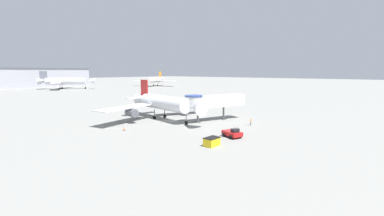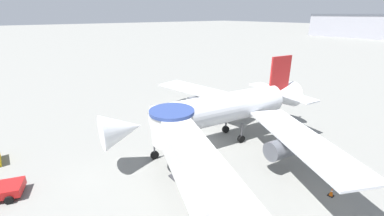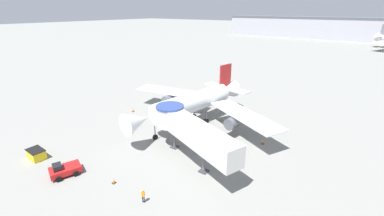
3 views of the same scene
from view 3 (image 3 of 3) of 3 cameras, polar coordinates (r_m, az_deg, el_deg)
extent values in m
plane|color=gray|center=(45.09, -1.87, -4.33)|extent=(800.00, 800.00, 0.00)
cylinder|color=silver|center=(44.76, 0.06, 1.26)|extent=(5.94, 16.68, 3.45)
cone|color=silver|center=(38.08, -12.18, -2.93)|extent=(4.00, 4.28, 3.45)
cone|color=silver|center=(51.49, 7.45, 3.76)|extent=(4.21, 5.65, 3.45)
cube|color=silver|center=(53.03, -4.76, 3.70)|extent=(15.05, 6.31, 0.22)
cube|color=silver|center=(41.74, 11.62, -1.60)|extent=(14.85, 10.21, 0.22)
cube|color=#B21E1E|center=(50.46, 7.44, 7.07)|extent=(0.75, 3.29, 4.49)
cube|color=silver|center=(51.51, 7.66, 4.46)|extent=(10.16, 3.81, 0.18)
cylinder|color=#565960|center=(51.92, -4.74, 1.93)|extent=(2.38, 3.54, 1.90)
cylinder|color=#565960|center=(42.01, 9.40, -3.07)|extent=(2.38, 3.54, 1.90)
cylinder|color=#4C4C51|center=(40.81, -8.24, -5.18)|extent=(0.18, 0.18, 1.98)
cylinder|color=black|center=(41.25, -8.16, -6.41)|extent=(0.40, 0.93, 0.90)
cylinder|color=#4C4C51|center=(48.10, 0.46, -0.76)|extent=(0.22, 0.22, 1.98)
cylinder|color=black|center=(48.48, 0.46, -1.84)|extent=(0.53, 0.95, 0.90)
cylinder|color=#4C4C51|center=(46.15, 3.22, -1.77)|extent=(0.22, 0.22, 1.98)
cylinder|color=black|center=(46.54, 3.19, -2.90)|extent=(0.53, 0.95, 0.90)
cube|color=silver|center=(32.37, 1.26, -5.96)|extent=(14.17, 7.39, 2.80)
cylinder|color=silver|center=(37.85, -4.86, -1.87)|extent=(3.90, 3.90, 2.80)
cylinder|color=navy|center=(37.27, -4.93, 0.33)|extent=(4.10, 4.10, 0.30)
cylinder|color=#56565B|center=(38.24, -3.89, -6.59)|extent=(0.44, 0.44, 3.24)
cube|color=#333338|center=(38.99, -3.84, -8.62)|extent=(1.10, 1.10, 0.12)
cylinder|color=#56565B|center=(32.89, 2.66, -11.58)|extent=(0.44, 0.44, 3.24)
cube|color=#333338|center=(33.75, 2.61, -13.81)|extent=(1.10, 1.10, 0.12)
cube|color=red|center=(36.45, -26.34, -12.16)|extent=(3.17, 4.05, 0.73)
cube|color=black|center=(36.06, -27.78, -11.52)|extent=(1.52, 1.36, 0.65)
cylinder|color=black|center=(37.51, -28.02, -12.16)|extent=(0.55, 0.76, 0.69)
cylinder|color=black|center=(35.68, -27.52, -13.85)|extent=(0.55, 0.76, 0.69)
cylinder|color=black|center=(37.63, -25.06, -11.49)|extent=(0.55, 0.76, 0.69)
cylinder|color=black|center=(35.80, -24.39, -13.14)|extent=(0.55, 0.76, 0.69)
cube|color=yellow|center=(41.91, -31.30, -8.80)|extent=(2.53, 1.72, 1.29)
cube|color=black|center=(41.61, -31.47, -7.97)|extent=(2.68, 1.82, 0.08)
cube|color=black|center=(33.19, -16.95, -15.63)|extent=(0.43, 0.43, 0.04)
cone|color=orange|center=(32.98, -17.01, -15.13)|extent=(0.30, 0.30, 0.67)
cylinder|color=white|center=(32.93, -17.03, -15.02)|extent=(0.16, 0.16, 0.08)
cube|color=black|center=(41.29, 15.40, -7.66)|extent=(0.46, 0.46, 0.04)
cone|color=orange|center=(41.12, 15.45, -7.20)|extent=(0.31, 0.31, 0.72)
cylinder|color=white|center=(41.08, 15.46, -7.09)|extent=(0.17, 0.17, 0.09)
cube|color=black|center=(53.23, -12.94, -0.75)|extent=(0.46, 0.46, 0.04)
cone|color=orange|center=(53.09, -12.98, -0.37)|extent=(0.32, 0.32, 0.72)
cylinder|color=white|center=(53.06, -12.99, -0.28)|extent=(0.18, 0.18, 0.09)
cylinder|color=#1E2338|center=(29.51, -10.56, -19.33)|extent=(0.12, 0.12, 0.80)
cylinder|color=#1E2338|center=(29.56, -10.89, -19.28)|extent=(0.12, 0.12, 0.80)
cube|color=orange|center=(29.08, -10.83, -18.23)|extent=(0.37, 0.31, 0.64)
sphere|color=tan|center=(28.81, -10.89, -17.57)|extent=(0.22, 0.22, 0.22)
cone|color=silver|center=(173.95, 36.71, 12.44)|extent=(7.73, 7.56, 4.33)
cube|color=silver|center=(174.10, 36.68, 12.71)|extent=(9.12, 9.64, 0.18)
cube|color=#A8A8B2|center=(209.49, 29.00, 15.14)|extent=(146.08, 22.65, 13.15)
cube|color=#4C515B|center=(209.18, 29.36, 17.07)|extent=(146.08, 23.10, 1.20)
camera|label=1|loc=(69.02, -62.48, 3.41)|focal=24.00mm
camera|label=2|loc=(15.95, 16.11, 2.33)|focal=24.00mm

